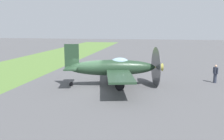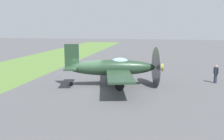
% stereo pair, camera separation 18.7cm
% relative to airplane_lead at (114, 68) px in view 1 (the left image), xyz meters
% --- Properties ---
extents(ground_plane, '(160.00, 160.00, 0.00)m').
position_rel_airplane_lead_xyz_m(ground_plane, '(0.99, -2.29, -1.66)').
color(ground_plane, '#515154').
extents(airplane_lead, '(11.18, 8.94, 3.96)m').
position_rel_airplane_lead_xyz_m(airplane_lead, '(0.00, 0.00, 0.00)').
color(airplane_lead, '#233D28').
rests_on(airplane_lead, ground).
extents(ground_crew_chief, '(0.56, 0.38, 1.73)m').
position_rel_airplane_lead_xyz_m(ground_crew_chief, '(-2.80, 9.28, -0.75)').
color(ground_crew_chief, '#2D3342').
rests_on(ground_crew_chief, ground).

